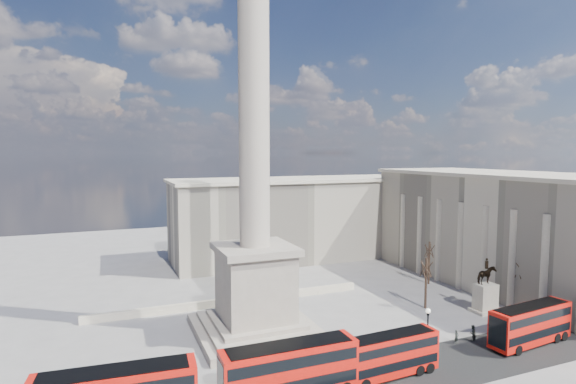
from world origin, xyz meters
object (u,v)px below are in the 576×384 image
(red_bus_c, at_px, (389,355))
(victorian_lamp, at_px, (428,331))
(equestrian_statue, at_px, (485,294))
(pedestrian_walking, at_px, (456,337))
(nelsons_column, at_px, (255,228))
(pedestrian_crossing, at_px, (424,338))
(red_bus_b, at_px, (290,370))
(red_bus_d, at_px, (531,324))
(pedestrian_standing, at_px, (473,333))

(red_bus_c, xyz_separation_m, victorian_lamp, (5.22, 0.81, 1.24))
(equestrian_statue, distance_m, pedestrian_walking, 13.03)
(nelsons_column, bearing_deg, pedestrian_walking, -29.38)
(nelsons_column, relative_size, pedestrian_walking, 31.17)
(red_bus_c, xyz_separation_m, pedestrian_crossing, (8.00, 4.73, -1.46))
(red_bus_b, bearing_deg, pedestrian_crossing, 14.90)
(red_bus_d, distance_m, pedestrian_crossing, 12.25)
(red_bus_b, bearing_deg, victorian_lamp, 3.49)
(equestrian_statue, distance_m, pedestrian_crossing, 15.71)
(red_bus_c, xyz_separation_m, equestrian_statue, (22.65, 10.12, 0.36))
(nelsons_column, height_order, equestrian_statue, nelsons_column)
(nelsons_column, distance_m, equestrian_statue, 33.50)
(red_bus_b, distance_m, equestrian_statue, 34.60)
(victorian_lamp, height_order, pedestrian_crossing, victorian_lamp)
(victorian_lamp, relative_size, pedestrian_crossing, 3.86)
(pedestrian_walking, bearing_deg, pedestrian_crossing, 153.55)
(pedestrian_crossing, bearing_deg, pedestrian_standing, -109.20)
(nelsons_column, xyz_separation_m, pedestrian_standing, (22.79, -11.50, -11.99))
(red_bus_c, bearing_deg, pedestrian_walking, 14.21)
(red_bus_c, distance_m, victorian_lamp, 5.42)
(nelsons_column, bearing_deg, pedestrian_standing, -26.77)
(red_bus_d, height_order, pedestrian_walking, red_bus_d)
(red_bus_d, bearing_deg, equestrian_statue, 65.51)
(pedestrian_crossing, bearing_deg, pedestrian_walking, -116.58)
(nelsons_column, relative_size, equestrian_statue, 6.61)
(nelsons_column, height_order, red_bus_d, nelsons_column)
(victorian_lamp, height_order, pedestrian_walking, victorian_lamp)
(nelsons_column, relative_size, red_bus_b, 4.01)
(nelsons_column, height_order, pedestrian_crossing, nelsons_column)
(red_bus_d, bearing_deg, nelsons_column, 146.63)
(pedestrian_crossing, bearing_deg, red_bus_c, 113.21)
(pedestrian_standing, bearing_deg, nelsons_column, -50.11)
(red_bus_b, distance_m, red_bus_c, 10.44)
(nelsons_column, xyz_separation_m, red_bus_d, (28.11, -14.77, -10.52))
(red_bus_c, bearing_deg, nelsons_column, 118.00)
(victorian_lamp, relative_size, pedestrian_standing, 3.17)
(red_bus_d, distance_m, victorian_lamp, 14.10)
(pedestrian_crossing, bearing_deg, victorian_lamp, 137.22)
(pedestrian_walking, relative_size, pedestrian_standing, 0.86)
(red_bus_c, distance_m, equestrian_statue, 24.81)
(pedestrian_standing, bearing_deg, red_bus_b, -15.15)
(victorian_lamp, height_order, equestrian_statue, equestrian_statue)
(red_bus_d, xyz_separation_m, victorian_lamp, (-14.05, 0.60, 1.07))
(victorian_lamp, xyz_separation_m, pedestrian_walking, (6.36, 2.67, -2.66))
(red_bus_b, xyz_separation_m, victorian_lamp, (15.65, 0.83, 0.82))
(equestrian_statue, xyz_separation_m, pedestrian_standing, (-8.70, -6.64, -1.65))
(pedestrian_walking, relative_size, pedestrian_crossing, 1.05)
(red_bus_b, xyz_separation_m, equestrian_statue, (33.08, 10.14, -0.06))
(red_bus_b, bearing_deg, pedestrian_standing, 8.64)
(red_bus_c, distance_m, pedestrian_walking, 12.17)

